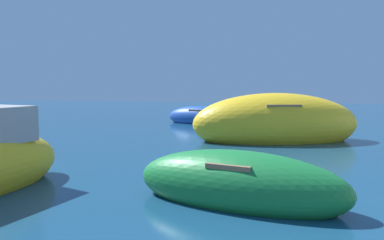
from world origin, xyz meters
name	(u,v)px	position (x,y,z in m)	size (l,w,h in m)	color
moored_boat_1	(275,124)	(-5.91, 10.12, 0.63)	(6.65, 4.37, 2.29)	gold
moored_boat_3	(238,184)	(-6.28, 2.15, 0.34)	(4.08, 2.15, 1.21)	#197233
moored_boat_9	(200,117)	(-10.03, 15.67, 0.34)	(4.09, 2.47, 1.20)	#1E479E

